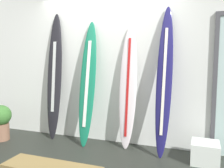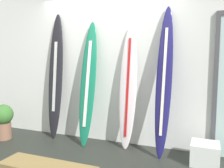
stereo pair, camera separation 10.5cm
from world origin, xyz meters
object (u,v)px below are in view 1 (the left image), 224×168
at_px(potted_plant, 1,120).
at_px(surfboard_navy, 164,81).
at_px(surfboard_charcoal, 55,77).
at_px(display_block_left, 205,153).
at_px(surfboard_emerald, 88,84).
at_px(surfboard_ivory, 128,87).

bearing_deg(potted_plant, surfboard_navy, 7.03).
distance_m(surfboard_charcoal, display_block_left, 2.73).
bearing_deg(surfboard_emerald, display_block_left, -4.11).
height_order(surfboard_navy, display_block_left, surfboard_navy).
height_order(surfboard_emerald, surfboard_ivory, surfboard_emerald).
relative_size(surfboard_ivory, surfboard_navy, 0.89).
bearing_deg(surfboard_ivory, surfboard_charcoal, -179.70).
xyz_separation_m(surfboard_ivory, display_block_left, (1.18, -0.22, -0.84)).
bearing_deg(display_block_left, surfboard_navy, 167.83).
relative_size(surfboard_charcoal, surfboard_ivory, 1.14).
xyz_separation_m(surfboard_emerald, display_block_left, (1.85, -0.13, -0.87)).
bearing_deg(potted_plant, surfboard_charcoal, 26.97).
height_order(surfboard_emerald, surfboard_navy, surfboard_navy).
relative_size(surfboard_emerald, surfboard_navy, 0.93).
distance_m(surfboard_emerald, surfboard_navy, 1.26).
bearing_deg(surfboard_emerald, surfboard_ivory, 7.49).
height_order(surfboard_ivory, display_block_left, surfboard_ivory).
bearing_deg(surfboard_navy, surfboard_charcoal, 177.48).
relative_size(surfboard_charcoal, surfboard_navy, 1.01).
bearing_deg(surfboard_charcoal, surfboard_ivory, 0.30).
distance_m(surfboard_emerald, display_block_left, 2.05).
distance_m(surfboard_ivory, potted_plant, 2.34).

